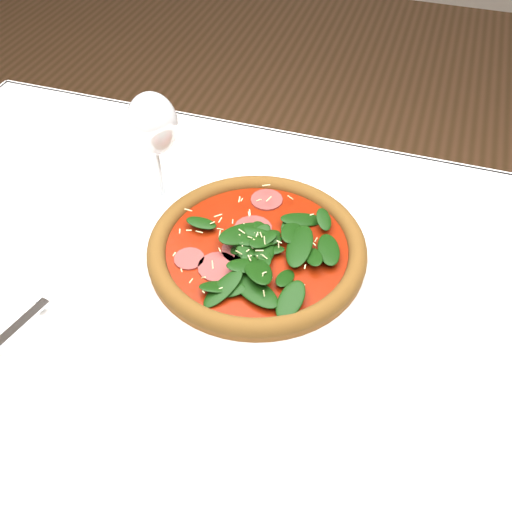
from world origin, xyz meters
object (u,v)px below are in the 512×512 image
(napkin, at_px, (15,333))
(wine_glass, at_px, (153,127))
(plate, at_px, (257,256))
(pizza, at_px, (257,246))

(napkin, bearing_deg, wine_glass, 78.76)
(plate, height_order, pizza, pizza)
(wine_glass, bearing_deg, plate, -25.35)
(plate, xyz_separation_m, napkin, (-0.25, -0.22, -0.00))
(pizza, relative_size, wine_glass, 2.24)
(plate, relative_size, wine_glass, 1.96)
(wine_glass, bearing_deg, pizza, -25.35)
(plate, distance_m, napkin, 0.34)
(pizza, height_order, wine_glass, wine_glass)
(pizza, xyz_separation_m, napkin, (-0.25, -0.22, -0.02))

